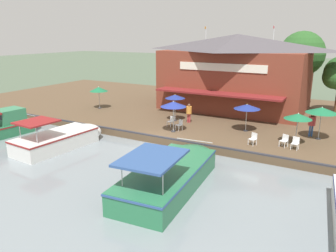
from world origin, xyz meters
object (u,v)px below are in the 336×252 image
patio_umbrella_mid_patio_left (322,110)px  patio_umbrella_back_row (175,97)px  tree_downstream_bank (300,55)px  patio_umbrella_far_corner (99,89)px  person_at_quay_edge (312,122)px  cafe_chair_far_corner_seat (295,143)px  motorboat_far_downstream (63,138)px  cafe_chair_mid_patio (284,140)px  waterfront_restaurant (236,71)px  patio_umbrella_near_quay_edge (173,104)px  cafe_chair_beside_entrance (253,138)px  patio_umbrella_by_entrance (298,116)px  motorboat_fourth_along (174,171)px  cafe_chair_facing_river (180,124)px  person_near_entrance (189,111)px  cafe_chair_back_row_seat (171,121)px  motorboat_distant_upstream (7,125)px  patio_umbrella_mid_patio_right (247,107)px

patio_umbrella_mid_patio_left → patio_umbrella_back_row: bearing=-87.9°
patio_umbrella_mid_patio_left → tree_downstream_bank: (-11.72, -3.48, 3.17)m
patio_umbrella_far_corner → person_at_quay_edge: bearing=90.5°
tree_downstream_bank → cafe_chair_far_corner_seat: bearing=8.9°
motorboat_far_downstream → tree_downstream_bank: 25.14m
cafe_chair_mid_patio → waterfront_restaurant: bearing=-146.4°
tree_downstream_bank → patio_umbrella_near_quay_edge: bearing=-23.9°
patio_umbrella_near_quay_edge → cafe_chair_beside_entrance: 6.61m
tree_downstream_bank → cafe_chair_mid_patio: bearing=6.2°
waterfront_restaurant → patio_umbrella_by_entrance: waterfront_restaurant is taller
patio_umbrella_by_entrance → motorboat_fourth_along: size_ratio=0.25×
motorboat_fourth_along → motorboat_far_downstream: bearing=-98.3°
cafe_chair_facing_river → patio_umbrella_mid_patio_left: bearing=105.9°
cafe_chair_far_corner_seat → person_near_entrance: (-2.80, -9.23, 0.57)m
patio_umbrella_near_quay_edge → motorboat_fourth_along: patio_umbrella_near_quay_edge is taller
cafe_chair_back_row_seat → motorboat_distant_upstream: bearing=-58.2°
person_at_quay_edge → patio_umbrella_by_entrance: bearing=-15.0°
person_at_quay_edge → motorboat_far_downstream: size_ratio=0.25×
tree_downstream_bank → patio_umbrella_mid_patio_left: bearing=16.5°
patio_umbrella_mid_patio_left → cafe_chair_mid_patio: size_ratio=2.86×
patio_umbrella_back_row → person_at_quay_edge: patio_umbrella_back_row is taller
patio_umbrella_back_row → tree_downstream_bank: bearing=145.8°
patio_umbrella_mid_patio_right → patio_umbrella_back_row: bearing=-91.1°
motorboat_far_downstream → motorboat_distant_upstream: motorboat_far_downstream is taller
patio_umbrella_far_corner → patio_umbrella_near_quay_edge: size_ratio=0.92×
cafe_chair_back_row_seat → cafe_chair_facing_river: same height
patio_umbrella_back_row → patio_umbrella_by_entrance: 10.59m
patio_umbrella_back_row → motorboat_fourth_along: 11.77m
patio_umbrella_back_row → cafe_chair_back_row_seat: patio_umbrella_back_row is taller
patio_umbrella_near_quay_edge → cafe_chair_mid_patio: (-0.52, 8.34, -1.74)m
cafe_chair_mid_patio → cafe_chair_beside_entrance: bearing=-71.9°
patio_umbrella_near_quay_edge → cafe_chair_back_row_seat: bearing=-145.2°
patio_umbrella_far_corner → tree_downstream_bank: bearing=123.2°
waterfront_restaurant → tree_downstream_bank: (-4.20, 5.40, 1.55)m
cafe_chair_mid_patio → person_near_entrance: bearing=-107.1°
patio_umbrella_mid_patio_left → motorboat_far_downstream: 18.88m
patio_umbrella_by_entrance → cafe_chair_beside_entrance: bearing=-60.1°
cafe_chair_facing_river → cafe_chair_beside_entrance: bearing=82.5°
cafe_chair_facing_river → person_at_quay_edge: 10.00m
patio_umbrella_mid_patio_right → cafe_chair_back_row_seat: size_ratio=2.61×
patio_umbrella_mid_patio_right → tree_downstream_bank: 12.86m
cafe_chair_mid_patio → motorboat_far_downstream: size_ratio=0.12×
cafe_chair_far_corner_seat → tree_downstream_bank: 15.88m
patio_umbrella_near_quay_edge → tree_downstream_bank: size_ratio=0.32×
cafe_chair_far_corner_seat → waterfront_restaurant: bearing=-144.2°
person_near_entrance → patio_umbrella_near_quay_edge: bearing=2.6°
motorboat_distant_upstream → person_near_entrance: bearing=126.1°
patio_umbrella_near_quay_edge → tree_downstream_bank: 16.97m
cafe_chair_facing_river → person_near_entrance: size_ratio=0.51×
cafe_chair_facing_river → person_at_quay_edge: person_at_quay_edge is taller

